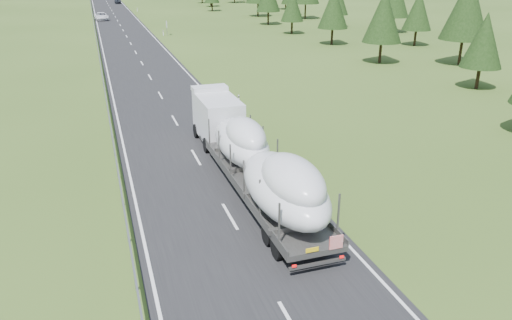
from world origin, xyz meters
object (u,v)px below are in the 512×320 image
object	(u,v)px
boat_truck	(253,153)
distant_van	(101,16)
distant_car_dark	(118,1)
highway_sign	(167,25)

from	to	relation	value
boat_truck	distant_van	bearing A→B (deg)	93.23
distant_van	distant_car_dark	size ratio (longest dim) A/B	1.31
distant_van	distant_car_dark	world-z (taller)	distant_van
highway_sign	boat_truck	world-z (taller)	boat_truck
highway_sign	boat_truck	distance (m)	68.33
highway_sign	distant_van	world-z (taller)	highway_sign
distant_van	distant_car_dark	bearing A→B (deg)	78.54
highway_sign	boat_truck	bearing A→B (deg)	-94.22
highway_sign	distant_car_dark	xyz separation A→B (m)	(-4.02, 80.26, -1.01)
boat_truck	highway_sign	bearing A→B (deg)	85.78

